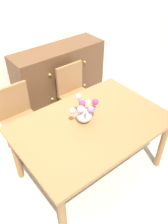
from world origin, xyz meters
name	(u,v)px	position (x,y,z in m)	size (l,w,h in m)	color
ground_plane	(90,170)	(0.00, 0.00, 0.00)	(12.00, 12.00, 0.00)	#B7AD99
back_wall	(12,21)	(0.00, 1.60, 1.40)	(7.00, 0.10, 2.80)	silver
dining_table	(91,129)	(0.00, 0.00, 0.68)	(1.56, 1.07, 0.77)	olive
chair_left	(19,116)	(-0.43, 0.87, 0.52)	(0.42, 0.42, 0.90)	olive
chair_right	(75,92)	(0.43, 0.87, 0.52)	(0.42, 0.42, 0.90)	olive
dresser	(60,79)	(0.49, 1.33, 0.50)	(1.40, 0.47, 1.00)	brown
flower_vase	(84,112)	(-0.04, 0.07, 0.89)	(0.27, 0.26, 0.27)	silver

